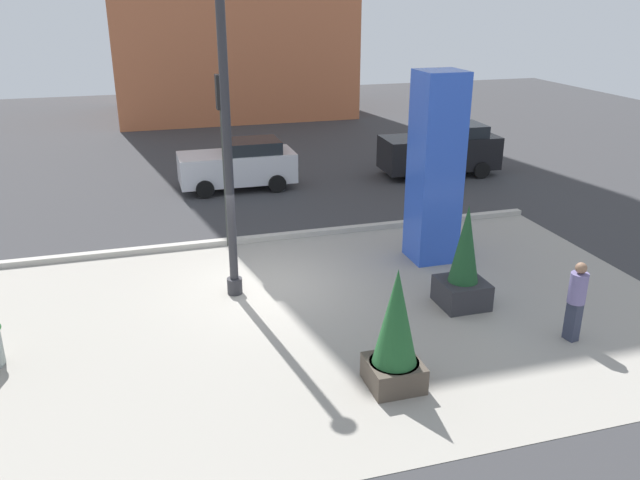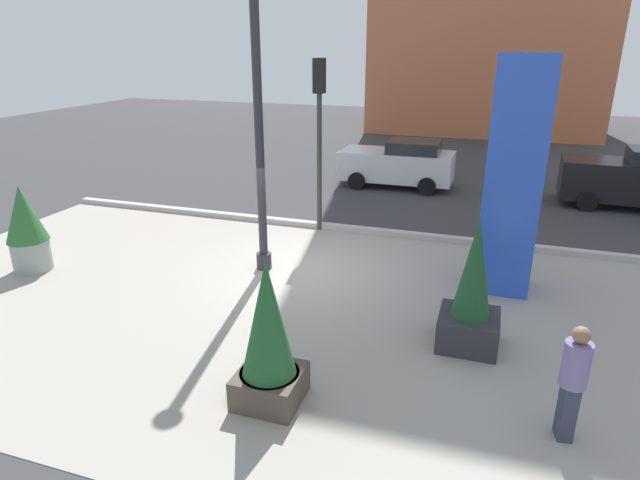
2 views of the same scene
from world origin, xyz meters
name	(u,v)px [view 2 (image 2 of 2)]	position (x,y,z in m)	size (l,w,h in m)	color
ground_plane	(345,221)	(0.00, 4.00, 0.00)	(60.00, 60.00, 0.00)	#38383A
plaza_pavement	(266,307)	(0.00, -2.00, 0.00)	(18.00, 10.00, 0.02)	#9E998E
curb_strip	(336,227)	(0.00, 3.12, 0.08)	(18.00, 0.24, 0.16)	#B7B2A8
lamp_post	(259,122)	(-0.85, -0.16, 3.52)	(0.44, 0.44, 7.22)	#2D2D33
art_pillar_blue	(513,178)	(4.60, 0.56, 2.49)	(1.14, 1.14, 4.99)	blue
potted_plant_near_left	(472,297)	(4.07, -2.23, 0.97)	(1.05, 1.05, 2.43)	#2D2D33
potted_plant_mid_plaza	(26,228)	(-6.10, -1.98, 1.07)	(0.94, 0.94, 2.08)	gray
potted_plant_curbside	(268,339)	(1.32, -4.83, 1.09)	(0.96, 0.96, 2.34)	#4C4238
traffic_light_far_side	(319,118)	(-0.49, 3.02, 3.22)	(0.28, 0.42, 4.77)	#333833
car_intersection	(399,163)	(0.78, 8.66, 0.88)	(4.17, 2.03, 1.77)	silver
car_far_lane	(639,179)	(8.70, 8.31, 0.98)	(4.61, 2.16, 1.97)	black
pedestrian_crossing	(573,378)	(5.51, -4.30, 0.97)	(0.41, 0.41, 1.74)	#33384C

